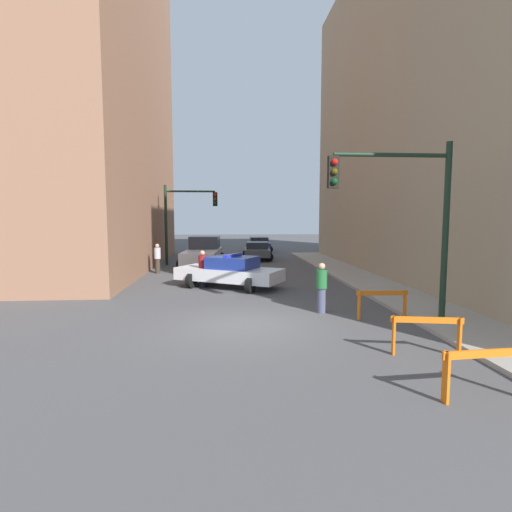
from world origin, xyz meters
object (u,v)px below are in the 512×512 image
at_px(barrier_back, 382,300).
at_px(pedestrian_corner, 157,258).
at_px(traffic_light_far, 183,213).
at_px(barrier_front, 485,366).
at_px(police_car, 230,271).
at_px(pedestrian_crossing, 203,268).
at_px(white_truck, 203,253).
at_px(parked_car_mid, 259,244).
at_px(traffic_light_near, 408,204).
at_px(barrier_mid, 427,329).
at_px(parked_car_near, 257,250).
at_px(pedestrian_sidewalk, 322,287).

bearing_deg(barrier_back, pedestrian_corner, 128.46).
relative_size(traffic_light_far, barrier_back, 3.25).
bearing_deg(barrier_front, police_car, 110.35).
bearing_deg(pedestrian_crossing, white_truck, -5.10).
relative_size(parked_car_mid, barrier_front, 2.69).
distance_m(pedestrian_crossing, barrier_front, 12.80).
distance_m(white_truck, barrier_back, 14.83).
height_order(traffic_light_near, barrier_mid, traffic_light_near).
bearing_deg(traffic_light_near, police_car, 128.42).
bearing_deg(barrier_front, traffic_light_near, 80.06).
xyz_separation_m(barrier_front, barrier_back, (0.37, 5.43, 0.00)).
xyz_separation_m(parked_car_near, pedestrian_corner, (-6.16, -6.85, 0.19)).
bearing_deg(barrier_mid, traffic_light_near, 74.70).
relative_size(traffic_light_near, parked_car_near, 1.18).
distance_m(parked_car_mid, pedestrian_sidewalk, 23.57).
xyz_separation_m(parked_car_mid, pedestrian_corner, (-6.86, -13.75, 0.19)).
xyz_separation_m(police_car, pedestrian_corner, (-3.99, 4.85, 0.14)).
distance_m(pedestrian_crossing, barrier_mid, 10.89).
bearing_deg(police_car, traffic_light_far, 48.06).
xyz_separation_m(barrier_mid, barrier_back, (0.25, 3.21, 0.00)).
bearing_deg(barrier_mid, pedestrian_corner, 120.73).
distance_m(traffic_light_far, white_truck, 3.06).
bearing_deg(white_truck, barrier_mid, -65.83).
distance_m(traffic_light_near, pedestrian_crossing, 9.53).
height_order(traffic_light_near, pedestrian_crossing, traffic_light_near).
height_order(parked_car_mid, barrier_back, parked_car_mid).
bearing_deg(pedestrian_corner, pedestrian_sidewalk, -40.47).
distance_m(traffic_light_far, barrier_front, 21.49).
xyz_separation_m(pedestrian_sidewalk, barrier_front, (1.29, -6.42, -0.24)).
xyz_separation_m(traffic_light_near, barrier_back, (-0.50, 0.46, -2.91)).
distance_m(white_truck, pedestrian_corner, 3.58).
distance_m(parked_car_mid, barrier_mid, 27.80).
xyz_separation_m(police_car, barrier_back, (4.60, -5.96, -0.11)).
distance_m(white_truck, parked_car_mid, 11.95).
xyz_separation_m(traffic_light_far, pedestrian_crossing, (1.71, -8.48, -2.54)).
xyz_separation_m(police_car, pedestrian_sidewalk, (2.94, -4.98, 0.14)).
relative_size(traffic_light_near, barrier_back, 3.25).
relative_size(parked_car_mid, pedestrian_sidewalk, 2.60).
bearing_deg(barrier_mid, parked_car_mid, 93.05).
relative_size(police_car, parked_car_mid, 1.16).
xyz_separation_m(parked_car_near, pedestrian_sidewalk, (0.76, -16.68, 0.19)).
distance_m(traffic_light_near, parked_car_mid, 25.28).
bearing_deg(white_truck, pedestrian_crossing, -82.55).
height_order(pedestrian_corner, pedestrian_sidewalk, same).
height_order(police_car, white_truck, white_truck).
relative_size(traffic_light_far, barrier_mid, 3.29).
bearing_deg(traffic_light_near, pedestrian_corner, 128.86).
bearing_deg(pedestrian_sidewalk, traffic_light_far, 177.88).
xyz_separation_m(white_truck, parked_car_near, (3.77, 4.19, -0.23)).
bearing_deg(barrier_mid, parked_car_near, 95.93).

